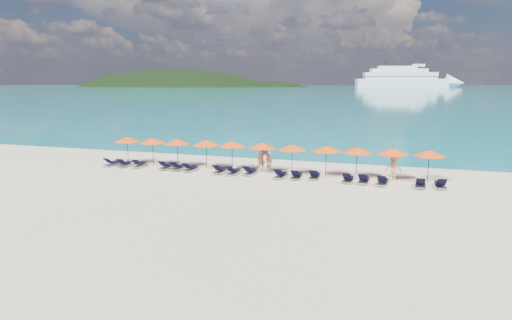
% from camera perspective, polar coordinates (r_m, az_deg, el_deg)
% --- Properties ---
extents(ground, '(1400.00, 1400.00, 0.00)m').
position_cam_1_polar(ground, '(27.63, -1.89, -3.51)').
color(ground, beige).
extents(sea, '(1600.00, 1300.00, 0.01)m').
position_cam_1_polar(sea, '(685.36, 17.13, 9.34)').
color(sea, '#1FA9B2').
rests_on(sea, ground).
extents(headland_main, '(374.00, 242.00, 126.50)m').
position_cam_1_polar(headland_main, '(645.75, -11.05, 6.19)').
color(headland_main, black).
rests_on(headland_main, ground).
extents(headland_small, '(162.00, 126.00, 85.50)m').
position_cam_1_polar(headland_small, '(607.91, 2.46, 6.41)').
color(headland_small, black).
rests_on(headland_small, ground).
extents(cruise_ship, '(145.38, 57.83, 40.14)m').
position_cam_1_polar(cruise_ship, '(626.14, 19.95, 10.08)').
color(cruise_ship, white).
rests_on(cruise_ship, ground).
extents(jetski, '(1.34, 2.35, 0.79)m').
position_cam_1_polar(jetski, '(36.74, 1.22, 0.48)').
color(jetski, silver).
rests_on(jetski, ground).
extents(beachgoer_a, '(0.77, 0.74, 1.78)m').
position_cam_1_polar(beachgoer_a, '(32.38, 0.72, 0.16)').
color(beachgoer_a, tan).
rests_on(beachgoer_a, ground).
extents(beachgoer_b, '(0.80, 0.71, 1.43)m').
position_cam_1_polar(beachgoer_b, '(31.66, 1.65, -0.40)').
color(beachgoer_b, tan).
rests_on(beachgoer_b, ground).
extents(beachgoer_c, '(1.21, 0.68, 1.79)m').
position_cam_1_polar(beachgoer_c, '(30.52, 17.86, -0.96)').
color(beachgoer_c, tan).
rests_on(beachgoer_c, ground).
extents(umbrella_0, '(2.10, 2.10, 2.28)m').
position_cam_1_polar(umbrella_0, '(36.49, -16.80, 2.66)').
color(umbrella_0, black).
rests_on(umbrella_0, ground).
extents(umbrella_1, '(2.10, 2.10, 2.28)m').
position_cam_1_polar(umbrella_1, '(35.16, -13.64, 2.54)').
color(umbrella_1, black).
rests_on(umbrella_1, ground).
extents(umbrella_2, '(2.10, 2.10, 2.28)m').
position_cam_1_polar(umbrella_2, '(34.19, -10.47, 2.44)').
color(umbrella_2, black).
rests_on(umbrella_2, ground).
extents(umbrella_3, '(2.10, 2.10, 2.28)m').
position_cam_1_polar(umbrella_3, '(33.16, -6.67, 2.30)').
color(umbrella_3, black).
rests_on(umbrella_3, ground).
extents(umbrella_4, '(2.10, 2.10, 2.28)m').
position_cam_1_polar(umbrella_4, '(32.36, -3.21, 2.16)').
color(umbrella_4, black).
rests_on(umbrella_4, ground).
extents(umbrella_5, '(2.10, 2.10, 2.28)m').
position_cam_1_polar(umbrella_5, '(31.55, 0.83, 1.96)').
color(umbrella_5, black).
rests_on(umbrella_5, ground).
extents(umbrella_6, '(2.10, 2.10, 2.28)m').
position_cam_1_polar(umbrella_6, '(30.76, 4.85, 1.71)').
color(umbrella_6, black).
rests_on(umbrella_6, ground).
extents(umbrella_7, '(2.10, 2.10, 2.28)m').
position_cam_1_polar(umbrella_7, '(30.38, 9.36, 1.50)').
color(umbrella_7, black).
rests_on(umbrella_7, ground).
extents(umbrella_8, '(2.10, 2.10, 2.28)m').
position_cam_1_polar(umbrella_8, '(30.24, 13.33, 1.32)').
color(umbrella_8, black).
rests_on(umbrella_8, ground).
extents(umbrella_9, '(2.10, 2.10, 2.28)m').
position_cam_1_polar(umbrella_9, '(30.25, 17.75, 1.11)').
color(umbrella_9, black).
rests_on(umbrella_9, ground).
extents(umbrella_10, '(2.10, 2.10, 2.28)m').
position_cam_1_polar(umbrella_10, '(30.34, 22.11, 0.86)').
color(umbrella_10, black).
rests_on(umbrella_10, ground).
extents(lounger_0, '(0.79, 1.75, 0.66)m').
position_cam_1_polar(lounger_0, '(36.10, -18.61, -0.38)').
color(lounger_0, silver).
rests_on(lounger_0, ground).
extents(lounger_1, '(0.71, 1.73, 0.66)m').
position_cam_1_polar(lounger_1, '(35.42, -17.07, -0.49)').
color(lounger_1, silver).
rests_on(lounger_1, ground).
extents(lounger_2, '(0.71, 1.73, 0.66)m').
position_cam_1_polar(lounger_2, '(34.85, -15.25, -0.57)').
color(lounger_2, silver).
rests_on(lounger_2, ground).
extents(lounger_3, '(0.67, 1.72, 0.66)m').
position_cam_1_polar(lounger_3, '(33.69, -11.86, -0.80)').
color(lounger_3, silver).
rests_on(lounger_3, ground).
extents(lounger_4, '(0.72, 1.73, 0.66)m').
position_cam_1_polar(lounger_4, '(33.15, -10.35, -0.92)').
color(lounger_4, silver).
rests_on(lounger_4, ground).
extents(lounger_5, '(0.75, 1.74, 0.66)m').
position_cam_1_polar(lounger_5, '(32.51, -8.73, -1.09)').
color(lounger_5, silver).
rests_on(lounger_5, ground).
extents(lounger_6, '(0.71, 1.73, 0.66)m').
position_cam_1_polar(lounger_6, '(31.56, -4.80, -1.35)').
color(lounger_6, silver).
rests_on(lounger_6, ground).
extents(lounger_7, '(0.75, 1.74, 0.66)m').
position_cam_1_polar(lounger_7, '(31.03, -3.03, -1.54)').
color(lounger_7, silver).
rests_on(lounger_7, ground).
extents(lounger_8, '(0.79, 1.75, 0.66)m').
position_cam_1_polar(lounger_8, '(30.97, -0.77, -1.54)').
color(lounger_8, silver).
rests_on(lounger_8, ground).
extents(lounger_9, '(0.73, 1.74, 0.66)m').
position_cam_1_polar(lounger_9, '(29.95, 3.32, -1.97)').
color(lounger_9, silver).
rests_on(lounger_9, ground).
extents(lounger_10, '(0.64, 1.71, 0.66)m').
position_cam_1_polar(lounger_10, '(29.75, 5.43, -2.09)').
color(lounger_10, silver).
rests_on(lounger_10, ground).
extents(lounger_11, '(0.64, 1.71, 0.66)m').
position_cam_1_polar(lounger_11, '(29.84, 7.84, -2.10)').
color(lounger_11, silver).
rests_on(lounger_11, ground).
extents(lounger_12, '(0.75, 1.74, 0.66)m').
position_cam_1_polar(lounger_12, '(29.27, 12.18, -2.48)').
color(lounger_12, silver).
rests_on(lounger_12, ground).
extents(lounger_13, '(0.72, 1.73, 0.66)m').
position_cam_1_polar(lounger_13, '(29.23, 14.18, -2.58)').
color(lounger_13, silver).
rests_on(lounger_13, ground).
extents(lounger_14, '(0.79, 1.75, 0.66)m').
position_cam_1_polar(lounger_14, '(29.10, 16.53, -2.76)').
color(lounger_14, silver).
rests_on(lounger_14, ground).
extents(lounger_15, '(0.73, 1.74, 0.66)m').
position_cam_1_polar(lounger_15, '(29.16, 21.08, -3.00)').
color(lounger_15, silver).
rests_on(lounger_15, ground).
extents(lounger_16, '(0.69, 1.72, 0.66)m').
position_cam_1_polar(lounger_16, '(29.49, 23.36, -3.01)').
color(lounger_16, silver).
rests_on(lounger_16, ground).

